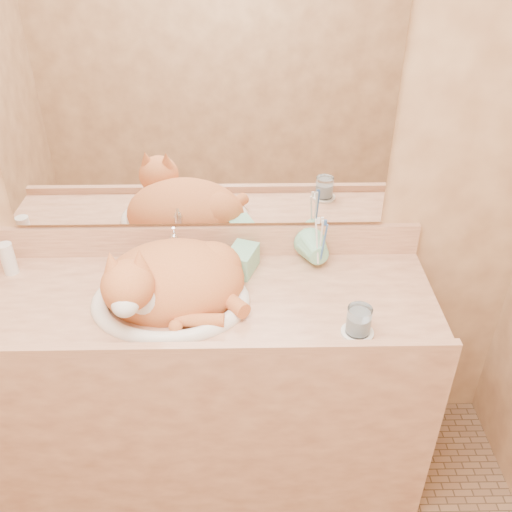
{
  "coord_description": "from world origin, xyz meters",
  "views": [
    {
      "loc": [
        0.17,
        -0.78,
        2.03
      ],
      "look_at": [
        0.2,
        0.7,
        1.03
      ],
      "focal_mm": 40.0,
      "sensor_mm": 36.0,
      "label": 1
    }
  ],
  "objects_px": {
    "soap_dispenser": "(235,257)",
    "toothbrush_cup": "(319,258)",
    "cat": "(168,279)",
    "vanity_counter": "(203,387)",
    "sink_basin": "(169,283)",
    "water_glass": "(359,320)"
  },
  "relations": [
    {
      "from": "soap_dispenser",
      "to": "toothbrush_cup",
      "type": "bearing_deg",
      "value": 30.88
    },
    {
      "from": "cat",
      "to": "soap_dispenser",
      "type": "relative_size",
      "value": 2.43
    },
    {
      "from": "vanity_counter",
      "to": "sink_basin",
      "type": "distance_m",
      "value": 0.51
    },
    {
      "from": "soap_dispenser",
      "to": "cat",
      "type": "bearing_deg",
      "value": -133.47
    },
    {
      "from": "vanity_counter",
      "to": "water_glass",
      "type": "xyz_separation_m",
      "value": [
        0.51,
        -0.19,
        0.48
      ]
    },
    {
      "from": "cat",
      "to": "vanity_counter",
      "type": "bearing_deg",
      "value": -4.06
    },
    {
      "from": "cat",
      "to": "soap_dispenser",
      "type": "height_order",
      "value": "cat"
    },
    {
      "from": "sink_basin",
      "to": "toothbrush_cup",
      "type": "distance_m",
      "value": 0.54
    },
    {
      "from": "cat",
      "to": "soap_dispenser",
      "type": "distance_m",
      "value": 0.24
    },
    {
      "from": "vanity_counter",
      "to": "sink_basin",
      "type": "height_order",
      "value": "sink_basin"
    },
    {
      "from": "toothbrush_cup",
      "to": "cat",
      "type": "bearing_deg",
      "value": -162.95
    },
    {
      "from": "soap_dispenser",
      "to": "toothbrush_cup",
      "type": "distance_m",
      "value": 0.3
    },
    {
      "from": "vanity_counter",
      "to": "soap_dispenser",
      "type": "height_order",
      "value": "soap_dispenser"
    },
    {
      "from": "cat",
      "to": "water_glass",
      "type": "relative_size",
      "value": 5.31
    },
    {
      "from": "toothbrush_cup",
      "to": "soap_dispenser",
      "type": "bearing_deg",
      "value": -169.89
    },
    {
      "from": "cat",
      "to": "water_glass",
      "type": "distance_m",
      "value": 0.62
    },
    {
      "from": "cat",
      "to": "water_glass",
      "type": "bearing_deg",
      "value": -25.16
    },
    {
      "from": "toothbrush_cup",
      "to": "sink_basin",
      "type": "bearing_deg",
      "value": -161.46
    },
    {
      "from": "vanity_counter",
      "to": "toothbrush_cup",
      "type": "xyz_separation_m",
      "value": [
        0.42,
        0.15,
        0.48
      ]
    },
    {
      "from": "water_glass",
      "to": "vanity_counter",
      "type": "bearing_deg",
      "value": 159.77
    },
    {
      "from": "cat",
      "to": "water_glass",
      "type": "height_order",
      "value": "cat"
    },
    {
      "from": "vanity_counter",
      "to": "toothbrush_cup",
      "type": "distance_m",
      "value": 0.66
    }
  ]
}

